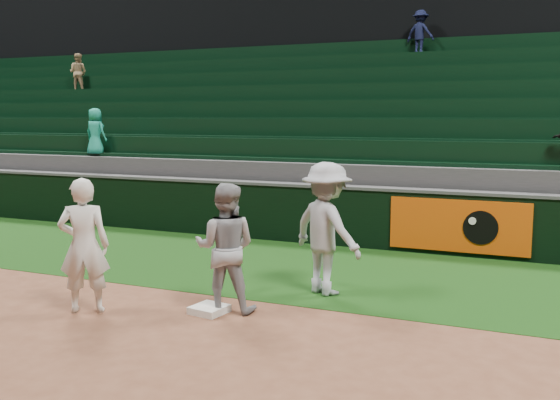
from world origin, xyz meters
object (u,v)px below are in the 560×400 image
(baserunner, at_px, (225,248))
(base_coach, at_px, (327,229))
(first_baseman, at_px, (84,246))
(first_base, at_px, (209,309))

(baserunner, bearing_deg, base_coach, -141.32)
(first_baseman, bearing_deg, baserunner, 173.63)
(baserunner, bearing_deg, first_baseman, 9.91)
(first_base, height_order, baserunner, baserunner)
(first_base, bearing_deg, first_baseman, -158.79)
(first_baseman, relative_size, base_coach, 0.93)
(first_base, distance_m, base_coach, 2.13)
(first_baseman, bearing_deg, first_base, 170.47)
(first_baseman, height_order, base_coach, base_coach)
(first_base, xyz_separation_m, baserunner, (0.17, 0.18, 0.84))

